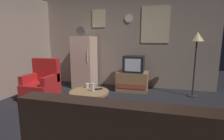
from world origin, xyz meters
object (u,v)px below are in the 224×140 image
(tv_stand, at_px, (132,81))
(crt_tv, at_px, (134,64))
(mug_ceramic_tan, at_px, (91,86))
(fridge, at_px, (84,62))
(standing_lamp, at_px, (197,42))
(wine_glass, at_px, (93,87))
(mug_ceramic_white, at_px, (87,86))
(coffee_table, at_px, (90,104))
(armchair, at_px, (42,85))
(remote_control, at_px, (98,89))

(tv_stand, bearing_deg, crt_tv, -1.66)
(mug_ceramic_tan, bearing_deg, fridge, 117.67)
(crt_tv, xyz_separation_m, mug_ceramic_tan, (-0.60, -1.62, -0.23))
(tv_stand, xyz_separation_m, standing_lamp, (1.54, -0.09, 1.09))
(wine_glass, relative_size, mug_ceramic_white, 1.67)
(coffee_table, bearing_deg, wine_glass, 13.30)
(tv_stand, distance_m, standing_lamp, 1.89)
(tv_stand, bearing_deg, mug_ceramic_tan, -109.33)
(standing_lamp, bearing_deg, mug_ceramic_white, -144.67)
(crt_tv, bearing_deg, mug_ceramic_tan, -110.37)
(standing_lamp, height_order, armchair, standing_lamp)
(coffee_table, relative_size, mug_ceramic_white, 8.00)
(crt_tv, xyz_separation_m, mug_ceramic_white, (-0.67, -1.63, -0.23))
(armchair, bearing_deg, wine_glass, -20.22)
(coffee_table, bearing_deg, mug_ceramic_white, 121.52)
(fridge, distance_m, standing_lamp, 3.04)
(tv_stand, height_order, mug_ceramic_white, mug_ceramic_white)
(fridge, bearing_deg, remote_control, -58.66)
(standing_lamp, height_order, wine_glass, standing_lamp)
(coffee_table, bearing_deg, armchair, 158.37)
(standing_lamp, bearing_deg, mug_ceramic_tan, -143.90)
(fridge, distance_m, armchair, 1.45)
(armchair, bearing_deg, coffee_table, -21.63)
(tv_stand, height_order, mug_ceramic_tan, mug_ceramic_tan)
(mug_ceramic_white, bearing_deg, wine_glass, -43.38)
(tv_stand, height_order, armchair, armchair)
(crt_tv, distance_m, remote_control, 1.75)
(remote_control, bearing_deg, tv_stand, 43.39)
(mug_ceramic_tan, bearing_deg, tv_stand, 70.67)
(tv_stand, distance_m, coffee_table, 1.90)
(standing_lamp, height_order, coffee_table, standing_lamp)
(crt_tv, relative_size, armchair, 0.56)
(fridge, height_order, remote_control, fridge)
(crt_tv, relative_size, mug_ceramic_white, 6.00)
(standing_lamp, relative_size, wine_glass, 10.60)
(fridge, relative_size, mug_ceramic_tan, 19.67)
(fridge, xyz_separation_m, mug_ceramic_white, (0.80, -1.67, -0.23))
(mug_ceramic_white, distance_m, mug_ceramic_tan, 0.07)
(mug_ceramic_tan, bearing_deg, remote_control, -17.43)
(fridge, relative_size, armchair, 1.84)
(tv_stand, xyz_separation_m, coffee_table, (-0.52, -1.82, -0.03))
(coffee_table, relative_size, remote_control, 4.80)
(fridge, xyz_separation_m, standing_lamp, (2.98, -0.12, 0.60))
(fridge, bearing_deg, mug_ceramic_tan, -62.33)
(remote_control, xyz_separation_m, armchair, (-1.58, 0.43, -0.15))
(fridge, height_order, coffee_table, fridge)
(crt_tv, bearing_deg, fridge, 178.58)
(armchair, bearing_deg, fridge, 67.45)
(remote_control, distance_m, armchair, 1.64)
(crt_tv, bearing_deg, coffee_table, -106.98)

